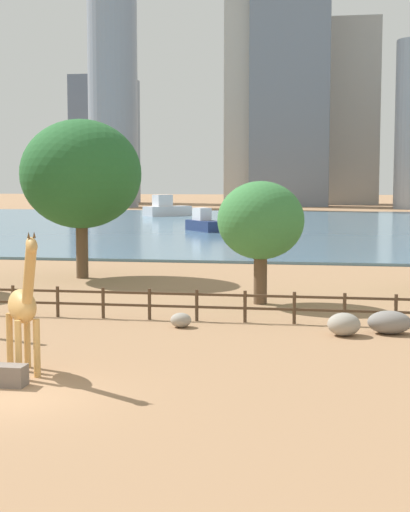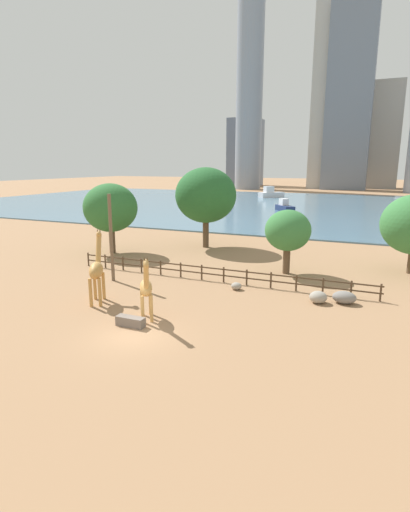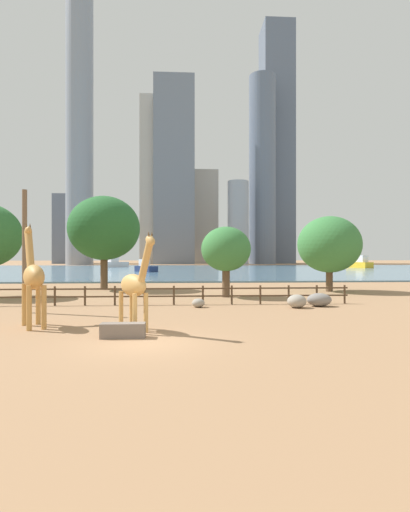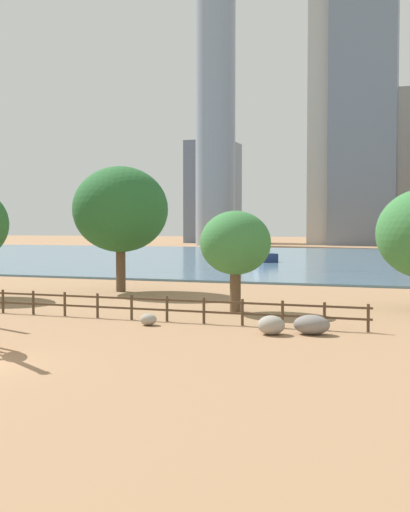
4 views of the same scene
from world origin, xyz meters
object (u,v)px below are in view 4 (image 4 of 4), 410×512
object	(u,v)px
boulder_small	(271,325)
boat_tug	(262,255)
tree_left_small	(120,210)
boulder_by_pole	(312,325)
boulder_near_fence	(148,319)
boat_ferry	(248,245)
tree_right_tall	(235,243)

from	to	relation	value
boulder_small	boat_tug	world-z (taller)	boat_tug
boulder_small	tree_left_small	size ratio (longest dim) A/B	0.13
boat_tug	boulder_by_pole	bearing A→B (deg)	-19.22
boulder_near_fence	boulder_by_pole	distance (m)	7.99
boulder_near_fence	boat_tug	xyz separation A→B (m)	(-8.12, 54.14, 0.76)
boulder_near_fence	tree_left_small	distance (m)	17.66
tree_left_small	boat_ferry	world-z (taller)	tree_left_small
tree_right_tall	tree_left_small	bearing A→B (deg)	144.93
boulder_by_pole	tree_left_small	size ratio (longest dim) A/B	0.18
boulder_small	boat_ferry	xyz separation A→B (m)	(-25.90, 88.43, 0.87)
boulder_near_fence	tree_left_small	xyz separation A→B (m)	(-8.72, 14.23, 5.79)
boulder_small	tree_left_small	bearing A→B (deg)	135.29
tree_left_small	boat_tug	bearing A→B (deg)	89.13
tree_right_tall	boat_tug	distance (m)	49.06
boulder_small	tree_left_small	world-z (taller)	tree_left_small
tree_right_tall	boat_tug	xyz separation A→B (m)	(-10.64, 47.80, -2.82)
boulder_near_fence	boulder_small	xyz separation A→B (m)	(6.30, -0.64, 0.14)
tree_left_small	boulder_small	bearing A→B (deg)	-44.71
tree_right_tall	boat_ferry	xyz separation A→B (m)	(-22.13, 81.46, -2.56)
boulder_near_fence	boulder_by_pole	size ratio (longest dim) A/B	0.51
boulder_near_fence	tree_right_tall	bearing A→B (deg)	68.25
boulder_small	boat_tug	size ratio (longest dim) A/B	0.21
boulder_small	tree_left_small	xyz separation A→B (m)	(-15.02, 14.87, 5.65)
boulder_by_pole	boulder_small	world-z (taller)	boulder_by_pole
boulder_near_fence	boat_ferry	bearing A→B (deg)	102.59
boulder_near_fence	boulder_small	size ratio (longest dim) A/B	0.68
boulder_by_pole	tree_left_small	xyz separation A→B (m)	(-16.71, 14.23, 5.64)
tree_right_tall	boulder_by_pole	bearing A→B (deg)	-49.20
tree_left_small	boat_ferry	bearing A→B (deg)	98.41
boulder_small	tree_right_tall	size ratio (longest dim) A/B	0.21
tree_right_tall	boat_tug	bearing A→B (deg)	102.55
tree_left_small	boat_ferry	size ratio (longest dim) A/B	1.28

